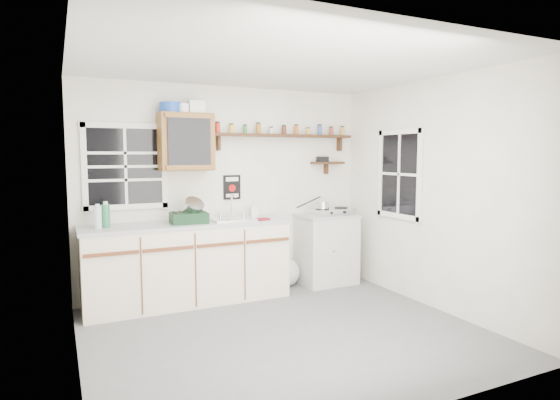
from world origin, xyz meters
The scene contains 18 objects.
room centered at (0.00, 0.00, 1.25)m, with size 3.64×3.24×2.54m.
main_cabinet centered at (-0.58, 1.30, 0.46)m, with size 2.31×0.63×0.92m.
right_cabinet centered at (1.25, 1.32, 0.46)m, with size 0.73×0.57×0.91m.
sink centered at (-0.05, 1.30, 0.93)m, with size 0.52×0.44×0.29m.
upper_cabinet centered at (-0.55, 1.44, 1.82)m, with size 0.60×0.32×0.65m.
upper_cabinet_clutter centered at (-0.61, 1.44, 2.21)m, with size 0.50×0.24×0.14m.
spice_shelf centered at (0.72, 1.51, 1.93)m, with size 1.91×0.18×0.35m.
secondary_shelf centered at (1.36, 1.52, 1.58)m, with size 0.45×0.16×0.24m.
warning_sign centered at (0.05, 1.59, 1.28)m, with size 0.22×0.02×0.30m.
window_back centered at (-1.20, 1.59, 1.55)m, with size 0.93×0.03×0.98m.
window_right centered at (1.79, 0.55, 1.45)m, with size 0.03×0.78×1.08m.
water_bottles centered at (-1.48, 1.30, 1.04)m, with size 0.16×0.10×0.28m.
dish_rack centered at (-0.56, 1.26, 1.02)m, with size 0.41×0.32×0.30m.
soap_bottle centered at (0.28, 1.43, 1.02)m, with size 0.09×0.09×0.19m, color white.
rag centered at (0.25, 1.11, 0.93)m, with size 0.14×0.12×0.02m, color maroon.
hotplate centered at (1.32, 1.30, 0.95)m, with size 0.58×0.33×0.08m.
saucepan centered at (1.17, 1.31, 1.03)m, with size 0.39×0.23×0.17m.
trash_bag centered at (0.71, 1.40, 0.18)m, with size 0.38×0.34×0.43m.
Camera 1 is at (-1.90, -3.85, 1.69)m, focal length 30.00 mm.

